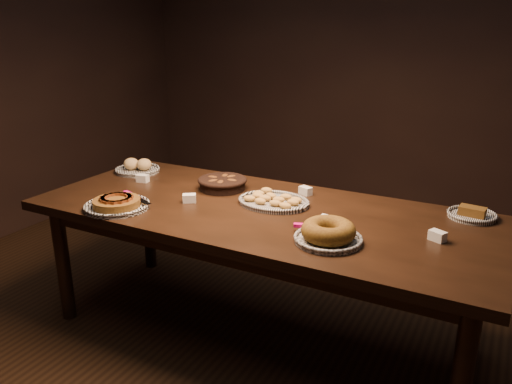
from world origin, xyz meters
The scene contains 9 objects.
ground centered at (0.00, 0.00, 0.00)m, with size 5.00×5.00×0.00m, color black.
buffet_table centered at (0.00, 0.00, 0.68)m, with size 2.40×1.00×0.75m.
apple_tart_plate centered at (-0.66, -0.34, 0.77)m, with size 0.34×0.34×0.06m.
madeleine_platter centered at (0.03, 0.10, 0.77)m, with size 0.39×0.31×0.04m.
bundt_cake_plate centered at (0.46, -0.23, 0.79)m, with size 0.34×0.31×0.10m.
croissant_basket centered at (-0.34, 0.19, 0.79)m, with size 0.29×0.29×0.07m.
bread_roll_plate centered at (-1.02, 0.24, 0.78)m, with size 0.29×0.29×0.09m.
loaf_plate centered at (0.99, 0.38, 0.77)m, with size 0.24×0.24×0.06m.
tent_cards centered at (0.04, 0.06, 0.77)m, with size 1.81×0.49×0.04m.
Camera 1 is at (1.13, -2.16, 1.65)m, focal length 35.00 mm.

